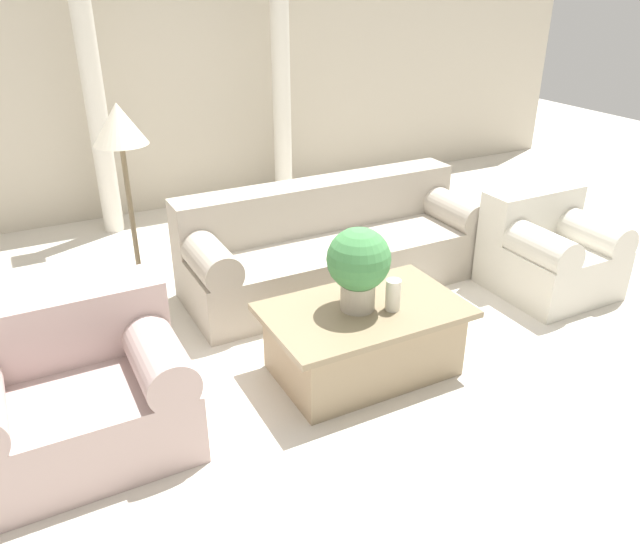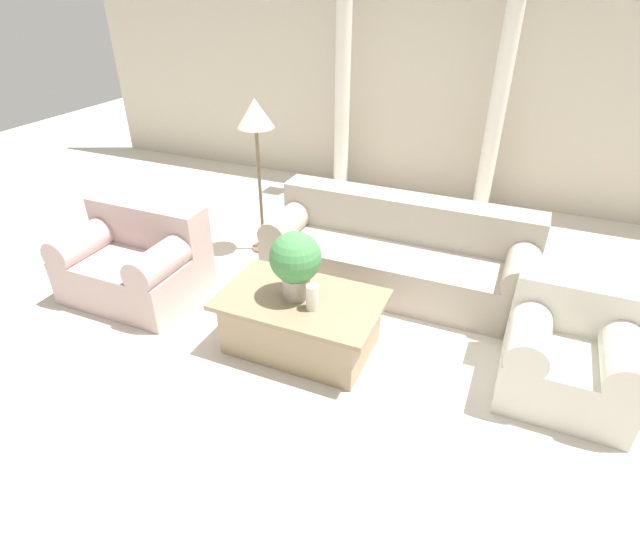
# 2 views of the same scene
# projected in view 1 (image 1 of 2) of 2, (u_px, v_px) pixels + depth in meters

# --- Properties ---
(ground_plane) EXTENTS (16.00, 16.00, 0.00)m
(ground_plane) POSITION_uv_depth(u_px,v_px,m) (335.00, 331.00, 4.49)
(ground_plane) COLOR silver
(wall_back) EXTENTS (10.00, 0.06, 3.20)m
(wall_back) POSITION_uv_depth(u_px,v_px,m) (186.00, 51.00, 6.31)
(wall_back) COLOR beige
(wall_back) RESTS_ON ground_plane
(sofa_long) EXTENTS (2.44, 0.87, 0.81)m
(sofa_long) POSITION_uv_depth(u_px,v_px,m) (332.00, 246.00, 5.06)
(sofa_long) COLOR #ADA393
(sofa_long) RESTS_ON ground_plane
(loveseat) EXTENTS (1.15, 0.87, 0.81)m
(loveseat) POSITION_uv_depth(u_px,v_px,m) (72.00, 389.00, 3.30)
(loveseat) COLOR #BCA29C
(loveseat) RESTS_ON ground_plane
(coffee_table) EXTENTS (1.24, 0.77, 0.46)m
(coffee_table) POSITION_uv_depth(u_px,v_px,m) (363.00, 339.00, 3.95)
(coffee_table) COLOR #998466
(coffee_table) RESTS_ON ground_plane
(potted_plant) EXTENTS (0.39, 0.39, 0.53)m
(potted_plant) POSITION_uv_depth(u_px,v_px,m) (359.00, 264.00, 3.71)
(potted_plant) COLOR #B2A893
(potted_plant) RESTS_ON coffee_table
(pillar_candle) EXTENTS (0.09, 0.09, 0.20)m
(pillar_candle) POSITION_uv_depth(u_px,v_px,m) (393.00, 295.00, 3.79)
(pillar_candle) COLOR silver
(pillar_candle) RESTS_ON coffee_table
(floor_lamp) EXTENTS (0.36, 0.36, 1.58)m
(floor_lamp) POSITION_uv_depth(u_px,v_px,m) (121.00, 140.00, 4.08)
(floor_lamp) COLOR brown
(floor_lamp) RESTS_ON ground_plane
(column_left) EXTENTS (0.27, 0.27, 2.56)m
(column_left) POSITION_uv_depth(u_px,v_px,m) (94.00, 96.00, 5.67)
(column_left) COLOR silver
(column_left) RESTS_ON ground_plane
(column_right) EXTENTS (0.27, 0.27, 2.56)m
(column_right) POSITION_uv_depth(u_px,v_px,m) (281.00, 81.00, 6.45)
(column_right) COLOR silver
(column_right) RESTS_ON ground_plane
(armchair) EXTENTS (0.85, 0.84, 0.78)m
(armchair) POSITION_uv_depth(u_px,v_px,m) (548.00, 249.00, 4.96)
(armchair) COLOR beige
(armchair) RESTS_ON ground_plane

